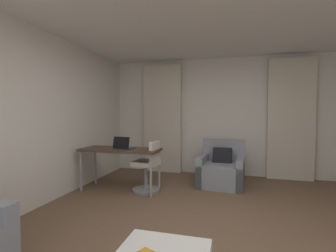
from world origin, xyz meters
TOP-DOWN VIEW (x-y plane):
  - ground_plane at (0.00, 0.00)m, footprint 12.00×12.00m
  - wall_window at (0.00, 3.03)m, footprint 5.12×0.06m
  - wall_left at (-2.53, 0.00)m, footprint 0.06×6.12m
  - curtain_left_panel at (-1.38, 2.90)m, footprint 0.90×0.06m
  - curtain_right_panel at (1.38, 2.90)m, footprint 0.90×0.06m
  - armchair at (0.02, 2.16)m, footprint 0.89×0.89m
  - desk at (-1.70, 1.37)m, footprint 1.40×0.57m
  - desk_chair at (-1.21, 1.43)m, footprint 0.48×0.48m
  - laptop at (-1.64, 1.36)m, footprint 0.35×0.29m

SIDE VIEW (x-z plane):
  - ground_plane at x=0.00m, z-range 0.00..0.00m
  - armchair at x=0.02m, z-range -0.14..0.70m
  - desk_chair at x=-1.21m, z-range -0.05..0.83m
  - desk at x=-1.70m, z-range 0.31..1.05m
  - laptop at x=-1.64m, z-range 0.68..0.90m
  - curtain_left_panel at x=-1.38m, z-range 0.00..2.50m
  - curtain_right_panel at x=1.38m, z-range 0.00..2.50m
  - wall_window at x=0.00m, z-range 0.00..2.60m
  - wall_left at x=-2.53m, z-range 0.00..2.60m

